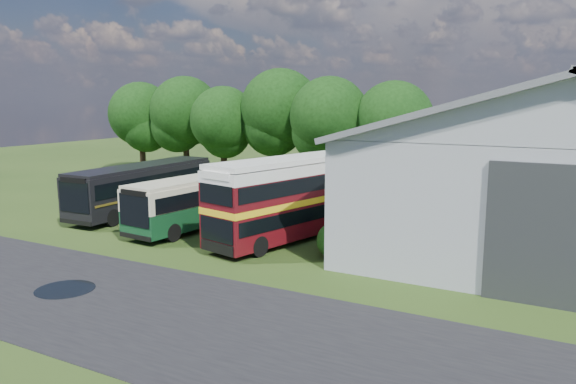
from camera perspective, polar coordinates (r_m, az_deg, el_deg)
The scene contains 15 objects.
ground at distance 23.99m, azimuth -13.81°, elevation -8.11°, with size 120.00×120.00×0.00m, color #213812.
asphalt_road at distance 19.98m, azimuth -13.30°, elevation -11.74°, with size 60.00×8.00×0.02m, color black.
puddle at distance 23.11m, azimuth -21.70°, elevation -9.22°, with size 2.20×2.20×0.01m, color black.
tree_far_left at distance 56.15m, azimuth -14.71°, elevation 7.65°, with size 6.12×6.12×8.64m.
tree_left_a at distance 53.20m, azimuth -10.41°, elevation 8.05°, with size 6.46×6.46×9.12m.
tree_left_b at distance 49.39m, azimuth -6.60°, elevation 7.31°, with size 5.78×5.78×8.16m.
tree_mid at distance 47.75m, azimuth -0.76°, elevation 8.41°, with size 6.80×6.80×9.60m.
tree_right_a at distance 44.58m, azimuth 4.23°, elevation 7.66°, with size 6.26×6.26×8.83m.
tree_right_b at distance 43.49m, azimuth 10.71°, elevation 7.15°, with size 5.98×5.98×8.45m.
shrub_front at distance 25.81m, azimuth 4.79°, elevation -6.59°, with size 1.70×1.70×1.70m, color #194714.
shrub_mid at distance 27.58m, azimuth 6.51°, elevation -5.55°, with size 1.60×1.60×1.60m, color #194714.
shrub_back at distance 29.38m, azimuth 8.01°, elevation -4.64°, with size 1.80×1.80×1.80m, color #194714.
bus_green_single at distance 31.89m, azimuth -8.32°, elevation -0.73°, with size 3.32×10.52×2.85m.
bus_maroon_double at distance 28.38m, azimuth 0.17°, elevation -0.73°, with size 4.63×10.07×4.20m.
bus_dark_single at distance 36.39m, azimuth -14.51°, elevation 0.49°, with size 2.87×11.05×3.03m.
Camera 1 is at (15.71, -16.64, 7.19)m, focal length 35.00 mm.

